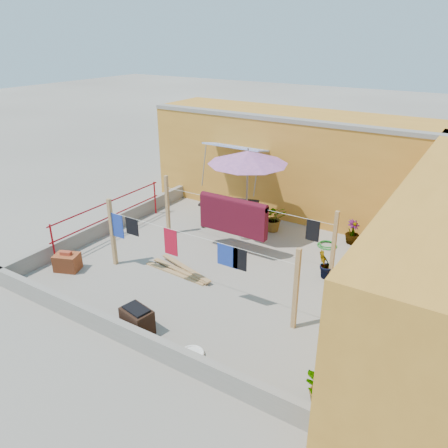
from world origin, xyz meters
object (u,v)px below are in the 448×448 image
(plant_back_a, at_px, (274,218))
(outdoor_table, at_px, (229,204))
(brick_stack, at_px, (67,262))
(white_basin, at_px, (192,354))
(patio_umbrella, at_px, (248,158))
(water_jug_a, at_px, (364,265))
(water_jug_b, at_px, (386,274))
(brazier, at_px, (137,320))
(green_hose, at_px, (327,245))

(plant_back_a, bearing_deg, outdoor_table, -161.64)
(brick_stack, bearing_deg, white_basin, -11.57)
(patio_umbrella, bearing_deg, water_jug_a, -2.26)
(patio_umbrella, height_order, outdoor_table, patio_umbrella)
(patio_umbrella, relative_size, water_jug_b, 7.62)
(brick_stack, height_order, white_basin, brick_stack)
(patio_umbrella, height_order, water_jug_b, patio_umbrella)
(plant_back_a, bearing_deg, brazier, -91.37)
(outdoor_table, height_order, brazier, outdoor_table)
(green_hose, bearing_deg, water_jug_b, -28.39)
(brazier, bearing_deg, white_basin, 0.00)
(water_jug_a, height_order, plant_back_a, plant_back_a)
(water_jug_b, height_order, green_hose, water_jug_b)
(patio_umbrella, distance_m, brazier, 5.44)
(outdoor_table, xyz_separation_m, white_basin, (2.52, -5.41, -0.68))
(water_jug_a, xyz_separation_m, plant_back_a, (-3.01, 0.99, 0.26))
(patio_umbrella, distance_m, white_basin, 5.77)
(outdoor_table, height_order, water_jug_a, outdoor_table)
(white_basin, bearing_deg, water_jug_a, 69.56)
(outdoor_table, bearing_deg, patio_umbrella, -26.12)
(brazier, relative_size, white_basin, 1.55)
(brick_stack, relative_size, plant_back_a, 0.86)
(brick_stack, xyz_separation_m, water_jug_a, (6.36, 3.93, -0.07))
(plant_back_a, bearing_deg, green_hose, -4.79)
(water_jug_a, bearing_deg, outdoor_table, 172.71)
(water_jug_a, bearing_deg, brick_stack, -148.30)
(water_jug_a, bearing_deg, white_basin, -110.44)
(water_jug_a, relative_size, green_hose, 0.64)
(patio_umbrella, relative_size, plant_back_a, 3.30)
(outdoor_table, xyz_separation_m, green_hose, (3.07, 0.29, -0.68))
(outdoor_table, xyz_separation_m, water_jug_b, (4.89, -0.69, -0.56))
(water_jug_b, relative_size, green_hose, 0.65)
(white_basin, xyz_separation_m, plant_back_a, (-1.20, 5.85, 0.37))
(water_jug_b, bearing_deg, brick_stack, -151.31)
(water_jug_b, height_order, plant_back_a, plant_back_a)
(white_basin, bearing_deg, patio_umbrella, 108.44)
(white_basin, bearing_deg, brazier, -180.00)
(patio_umbrella, xyz_separation_m, brick_stack, (-2.88, -4.07, -2.17))
(patio_umbrella, relative_size, white_basin, 5.99)
(outdoor_table, height_order, brick_stack, outdoor_table)
(patio_umbrella, height_order, green_hose, patio_umbrella)
(white_basin, xyz_separation_m, water_jug_b, (2.37, 4.72, 0.12))
(patio_umbrella, bearing_deg, water_jug_b, -3.93)
(green_hose, xyz_separation_m, plant_back_a, (-1.75, 0.15, 0.38))
(white_basin, bearing_deg, outdoor_table, 114.92)
(outdoor_table, bearing_deg, green_hose, 5.39)
(brick_stack, bearing_deg, water_jug_a, 31.70)
(patio_umbrella, height_order, water_jug_a, patio_umbrella)
(water_jug_a, distance_m, plant_back_a, 3.18)
(water_jug_a, xyz_separation_m, water_jug_b, (0.56, -0.14, 0.00))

